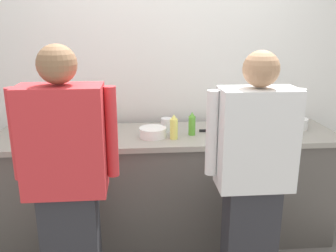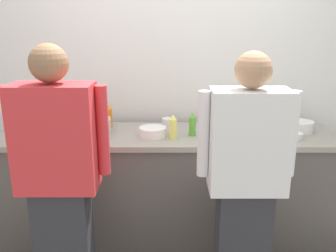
{
  "view_description": "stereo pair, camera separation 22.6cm",
  "coord_description": "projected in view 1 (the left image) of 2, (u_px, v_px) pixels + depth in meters",
  "views": [
    {
      "loc": [
        -0.22,
        -2.35,
        1.74
      ],
      "look_at": [
        0.0,
        0.3,
        0.97
      ],
      "focal_mm": 38.71,
      "sensor_mm": 36.0,
      "label": 1
    },
    {
      "loc": [
        0.0,
        -2.36,
        1.74
      ],
      "look_at": [
        0.0,
        0.3,
        0.97
      ],
      "focal_mm": 38.71,
      "sensor_mm": 36.0,
      "label": 2
    }
  ],
  "objects": [
    {
      "name": "plate_stack_front",
      "position": [
        295.0,
        123.0,
        2.96
      ],
      "size": [
        0.2,
        0.2,
        0.08
      ],
      "color": "white",
      "rests_on": "prep_counter"
    },
    {
      "name": "mixing_bowl_steel",
      "position": [
        85.0,
        129.0,
        2.73
      ],
      "size": [
        0.37,
        0.37,
        0.13
      ],
      "primitive_type": "cylinder",
      "color": "#B7BABF",
      "rests_on": "prep_counter"
    },
    {
      "name": "chefs_knife",
      "position": [
        213.0,
        131.0,
        2.88
      ],
      "size": [
        0.27,
        0.03,
        0.02
      ],
      "color": "#B7BABF",
      "rests_on": "prep_counter"
    },
    {
      "name": "wall_back",
      "position": [
        163.0,
        60.0,
        3.13
      ],
      "size": [
        4.17,
        0.1,
        2.83
      ],
      "color": "white",
      "rests_on": "ground"
    },
    {
      "name": "chef_center",
      "position": [
        253.0,
        175.0,
        2.2
      ],
      "size": [
        0.59,
        0.24,
        1.59
      ],
      "color": "#2D2D33",
      "rests_on": "ground"
    },
    {
      "name": "deli_cup",
      "position": [
        167.0,
        125.0,
        2.88
      ],
      "size": [
        0.09,
        0.09,
        0.11
      ],
      "primitive_type": "cylinder",
      "color": "white",
      "rests_on": "prep_counter"
    },
    {
      "name": "ramekin_green_sauce",
      "position": [
        67.0,
        127.0,
        2.94
      ],
      "size": [
        0.11,
        0.11,
        0.04
      ],
      "color": "white",
      "rests_on": "prep_counter"
    },
    {
      "name": "squeeze_bottle_primary",
      "position": [
        192.0,
        124.0,
        2.77
      ],
      "size": [
        0.05,
        0.05,
        0.18
      ],
      "color": "#56A333",
      "rests_on": "prep_counter"
    },
    {
      "name": "ramekin_red_sauce",
      "position": [
        49.0,
        131.0,
        2.8
      ],
      "size": [
        0.09,
        0.09,
        0.05
      ],
      "color": "white",
      "rests_on": "prep_counter"
    },
    {
      "name": "ramekin_orange_sauce",
      "position": [
        21.0,
        136.0,
        2.7
      ],
      "size": [
        0.08,
        0.08,
        0.04
      ],
      "color": "white",
      "rests_on": "prep_counter"
    },
    {
      "name": "ramekin_yellow_sauce",
      "position": [
        293.0,
        132.0,
        2.78
      ],
      "size": [
        0.1,
        0.1,
        0.04
      ],
      "color": "white",
      "rests_on": "prep_counter"
    },
    {
      "name": "squeeze_bottle_spare",
      "position": [
        106.0,
        118.0,
        2.94
      ],
      "size": [
        0.05,
        0.05,
        0.19
      ],
      "color": "orange",
      "rests_on": "prep_counter"
    },
    {
      "name": "plate_stack_rear",
      "position": [
        153.0,
        132.0,
        2.74
      ],
      "size": [
        0.21,
        0.21,
        0.07
      ],
      "color": "white",
      "rests_on": "prep_counter"
    },
    {
      "name": "prep_counter",
      "position": [
        167.0,
        185.0,
        2.96
      ],
      "size": [
        2.66,
        0.65,
        0.9
      ],
      "color": "#56514C",
      "rests_on": "ground"
    },
    {
      "name": "squeeze_bottle_secondary",
      "position": [
        174.0,
        127.0,
        2.68
      ],
      "size": [
        0.06,
        0.06,
        0.19
      ],
      "color": "#E5E066",
      "rests_on": "prep_counter"
    },
    {
      "name": "sheet_tray",
      "position": [
        238.0,
        130.0,
        2.88
      ],
      "size": [
        0.5,
        0.38,
        0.02
      ],
      "primitive_type": "cube",
      "rotation": [
        0.0,
        0.0,
        -0.12
      ],
      "color": "#B7BABF",
      "rests_on": "prep_counter"
    },
    {
      "name": "chef_near_left",
      "position": [
        67.0,
        180.0,
        2.08
      ],
      "size": [
        0.6,
        0.24,
        1.63
      ],
      "color": "#2D2D33",
      "rests_on": "ground"
    }
  ]
}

